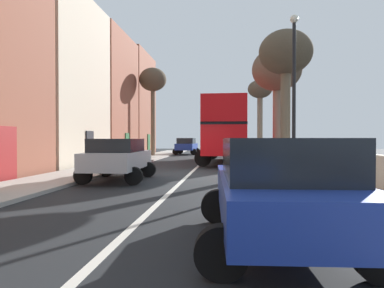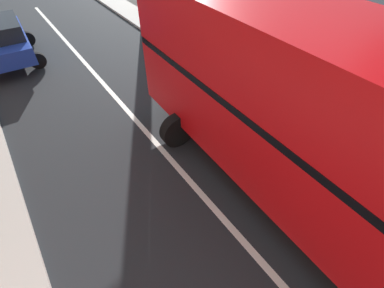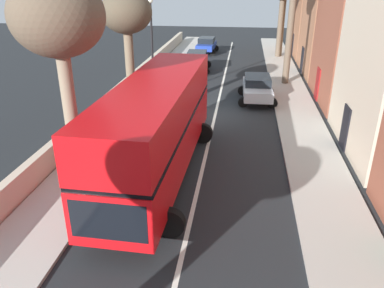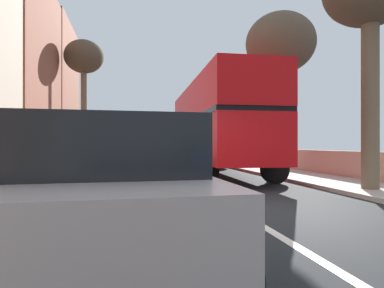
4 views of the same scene
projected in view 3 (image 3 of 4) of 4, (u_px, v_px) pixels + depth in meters
The scene contains 14 objects.
ground_plane at pixel (215, 115), 22.99m from camera, with size 84.00×84.00×0.00m, color black.
road_centre_line at pixel (215, 114), 22.99m from camera, with size 0.16×54.00×0.01m, color silver.
sidewalk_left at pixel (299, 117), 22.37m from camera, with size 2.60×60.00×0.12m, color #B2ADA3.
sidewalk_right at pixel (136, 110), 23.57m from camera, with size 2.60×60.00×0.12m, color #B2ADA3.
terraced_houses_left at pixel (383, 34), 19.50m from camera, with size 4.07×47.68×10.52m.
boundary_wall_right at pixel (111, 101), 23.55m from camera, with size 0.36×54.00×1.13m, color beige.
double_decker_bus at pixel (158, 124), 14.99m from camera, with size 3.79×11.20×4.06m.
parked_car_blue_right_0 at pixel (206, 44), 40.56m from camera, with size 2.52×4.00×1.61m.
parked_car_blue_right_1 at pixel (197, 60), 32.94m from camera, with size 2.56×4.58×1.64m.
parked_car_silver_left_3 at pixel (257, 87), 25.10m from camera, with size 2.55×4.34×1.63m.
street_tree_right_1 at pixel (127, 17), 19.79m from camera, with size 2.66×2.66×6.94m.
street_tree_right_3 at pixel (58, 20), 13.56m from camera, with size 3.39×3.39×7.74m.
lamppost_right at pixel (152, 42), 24.15m from camera, with size 0.32×0.32×6.31m.
litter_bin_right at pixel (161, 67), 32.01m from camera, with size 0.55×0.55×1.05m.
Camera 3 is at (-1.52, 21.72, 7.73)m, focal length 35.77 mm.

